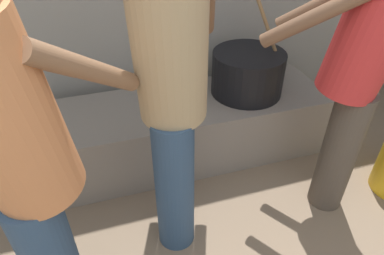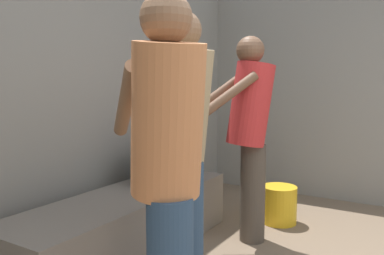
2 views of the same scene
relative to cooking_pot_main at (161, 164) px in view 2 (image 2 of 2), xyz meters
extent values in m
cube|color=gray|center=(-0.84, 0.51, 0.65)|extent=(5.66, 0.20, 2.49)
cube|color=slate|center=(-0.44, -0.01, -0.37)|extent=(1.97, 0.60, 0.45)
cylinder|color=black|center=(0.00, 0.00, 0.00)|extent=(0.49, 0.49, 0.29)
cylinder|color=#937047|center=(0.09, 0.00, 0.34)|extent=(0.25, 0.07, 0.51)
cylinder|color=#4C4238|center=(0.27, -0.71, -0.20)|extent=(0.20, 0.20, 0.79)
cylinder|color=red|center=(0.25, -0.69, 0.51)|extent=(0.49, 0.48, 0.67)
sphere|color=brown|center=(0.24, -0.68, 0.92)|extent=(0.22, 0.22, 0.22)
cylinder|color=brown|center=(0.17, -0.42, 0.58)|extent=(0.39, 0.39, 0.36)
cylinder|color=brown|center=(-0.02, -0.62, 0.58)|extent=(0.39, 0.39, 0.36)
cylinder|color=#D17F4C|center=(-1.26, -0.95, 0.51)|extent=(0.48, 0.49, 0.67)
sphere|color=brown|center=(-1.25, -0.94, 0.93)|extent=(0.22, 0.22, 0.22)
cylinder|color=brown|center=(-1.00, -0.86, 0.58)|extent=(0.37, 0.41, 0.37)
cylinder|color=brown|center=(-1.21, -0.68, 0.58)|extent=(0.37, 0.41, 0.37)
cylinder|color=navy|center=(-0.71, -0.70, -0.19)|extent=(0.20, 0.20, 0.81)
cylinder|color=tan|center=(-0.70, -0.67, 0.54)|extent=(0.42, 0.47, 0.69)
sphere|color=brown|center=(-0.69, -0.66, 0.97)|extent=(0.22, 0.22, 0.22)
cylinder|color=brown|center=(-0.48, -0.49, 0.61)|extent=(0.24, 0.48, 0.37)
cylinder|color=brown|center=(-0.73, -0.39, 0.61)|extent=(0.24, 0.48, 0.37)
cylinder|color=gold|center=(0.78, -0.76, -0.43)|extent=(0.32, 0.32, 0.34)
camera|label=1|loc=(-0.98, -1.88, 1.06)|focal=31.71mm
camera|label=2|loc=(-2.58, -1.88, 0.66)|focal=36.36mm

